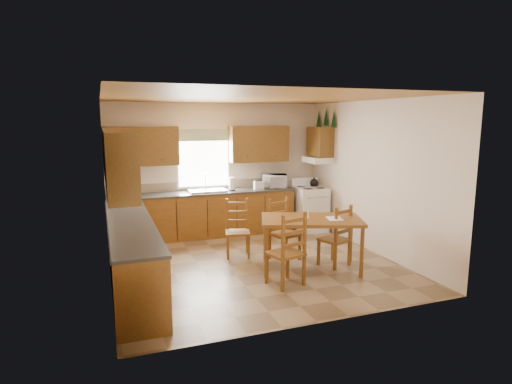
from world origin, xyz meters
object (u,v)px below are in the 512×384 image
object	(u,v)px
microwave	(274,181)
chair_far_left	(238,229)
chair_near_right	(334,235)
chair_far_right	(285,230)
dining_table	(311,244)
chair_near_left	(285,249)
stove	(311,209)

from	to	relation	value
microwave	chair_far_left	bearing A→B (deg)	-113.51
chair_near_right	chair_far_left	xyz separation A→B (m)	(-1.33, 1.00, -0.01)
chair_near_right	chair_far_right	world-z (taller)	chair_far_right
dining_table	microwave	bearing A→B (deg)	100.99
dining_table	chair_far_right	xyz separation A→B (m)	(-0.19, 0.59, 0.10)
microwave	chair_far_right	world-z (taller)	microwave
chair_near_left	chair_far_left	distance (m)	1.51
stove	chair_far_left	xyz separation A→B (m)	(-2.00, -1.15, 0.04)
chair_far_left	chair_far_right	distance (m)	0.82
stove	chair_far_right	size ratio (longest dim) A/B	0.89
stove	chair_near_right	xyz separation A→B (m)	(-0.67, -2.15, 0.04)
microwave	dining_table	xyz separation A→B (m)	(-0.41, -2.50, -0.65)
microwave	chair_far_left	size ratio (longest dim) A/B	0.49
stove	chair_far_left	distance (m)	2.31
stove	chair_near_left	bearing A→B (deg)	-119.73
chair_far_left	chair_far_right	world-z (taller)	chair_far_right
chair_near_left	chair_near_right	xyz separation A→B (m)	(1.09, 0.49, -0.04)
stove	chair_far_left	world-z (taller)	chair_far_left
dining_table	chair_far_left	size ratio (longest dim) A/B	1.57
dining_table	chair_far_left	distance (m)	1.36
stove	chair_far_right	xyz separation A→B (m)	(-1.31, -1.59, 0.06)
microwave	chair_near_right	xyz separation A→B (m)	(0.04, -2.47, -0.56)
microwave	chair_near_left	world-z (taller)	microwave
chair_near_left	microwave	bearing A→B (deg)	-124.66
chair_far_left	stove	bearing A→B (deg)	44.49
chair_far_left	chair_far_right	xyz separation A→B (m)	(0.69, -0.44, 0.02)
dining_table	chair_near_left	distance (m)	0.80
stove	dining_table	bearing A→B (deg)	-113.12
chair_near_left	chair_near_right	bearing A→B (deg)	-170.74
microwave	chair_near_right	size ratio (longest dim) A/B	0.48
microwave	chair_near_left	size ratio (longest dim) A/B	0.44
chair_near_right	chair_near_left	bearing A→B (deg)	3.73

